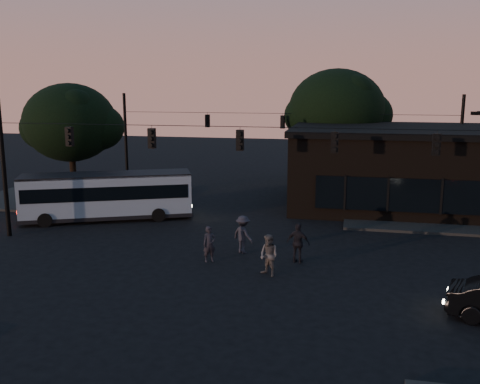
% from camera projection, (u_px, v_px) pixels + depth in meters
% --- Properties ---
extents(ground, '(120.00, 120.00, 0.00)m').
position_uv_depth(ground, '(221.00, 278.00, 23.00)').
color(ground, black).
rests_on(ground, ground).
extents(sidewalk_far_right, '(14.00, 10.00, 0.15)m').
position_uv_depth(sidewalk_far_right, '(456.00, 214.00, 34.00)').
color(sidewalk_far_right, black).
rests_on(sidewalk_far_right, ground).
extents(sidewalk_far_left, '(14.00, 10.00, 0.15)m').
position_uv_depth(sidewalk_far_left, '(82.00, 197.00, 39.24)').
color(sidewalk_far_left, black).
rests_on(sidewalk_far_left, ground).
extents(building, '(15.40, 10.41, 5.40)m').
position_uv_depth(building, '(407.00, 167.00, 35.98)').
color(building, black).
rests_on(building, ground).
extents(tree_behind, '(7.60, 7.60, 9.43)m').
position_uv_depth(tree_behind, '(337.00, 110.00, 42.07)').
color(tree_behind, black).
rests_on(tree_behind, ground).
extents(tree_left, '(6.40, 6.40, 8.30)m').
position_uv_depth(tree_left, '(70.00, 123.00, 37.19)').
color(tree_left, black).
rests_on(tree_left, ground).
extents(signal_rig_near, '(26.24, 0.30, 7.50)m').
position_uv_depth(signal_rig_near, '(240.00, 163.00, 25.96)').
color(signal_rig_near, black).
rests_on(signal_rig_near, ground).
extents(signal_rig_far, '(26.24, 0.30, 7.50)m').
position_uv_depth(signal_rig_far, '(282.00, 137.00, 41.36)').
color(signal_rig_far, black).
rests_on(signal_rig_far, ground).
extents(bus, '(10.32, 6.17, 2.87)m').
position_uv_depth(bus, '(107.00, 194.00, 32.68)').
color(bus, gray).
rests_on(bus, ground).
extents(pedestrian_a, '(0.74, 0.68, 1.70)m').
position_uv_depth(pedestrian_a, '(209.00, 244.00, 25.01)').
color(pedestrian_a, black).
rests_on(pedestrian_a, ground).
extents(pedestrian_b, '(1.13, 1.07, 1.83)m').
position_uv_depth(pedestrian_b, '(269.00, 255.00, 23.15)').
color(pedestrian_b, '#4F4948').
rests_on(pedestrian_b, ground).
extents(pedestrian_c, '(1.20, 0.72, 1.91)m').
position_uv_depth(pedestrian_c, '(298.00, 243.00, 24.85)').
color(pedestrian_c, black).
rests_on(pedestrian_c, ground).
extents(pedestrian_d, '(1.40, 1.26, 1.89)m').
position_uv_depth(pedestrian_d, '(243.00, 234.00, 26.29)').
color(pedestrian_d, '#22222A').
rests_on(pedestrian_d, ground).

